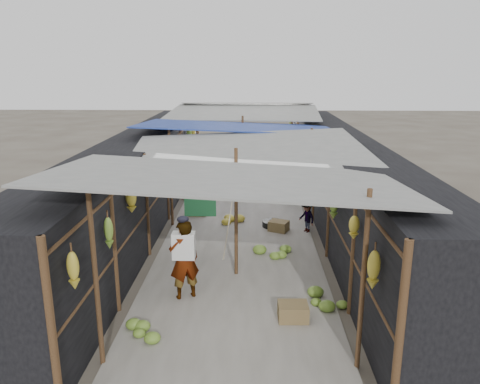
# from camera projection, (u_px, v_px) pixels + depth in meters

# --- Properties ---
(ground) EXTENTS (80.00, 80.00, 0.00)m
(ground) POSITION_uv_depth(u_px,v_px,m) (229.00, 365.00, 6.62)
(ground) COLOR #6B6356
(ground) RESTS_ON ground
(aisle_slab) EXTENTS (3.60, 16.00, 0.02)m
(aisle_slab) POSITION_uv_depth(u_px,v_px,m) (241.00, 220.00, 12.89)
(aisle_slab) COLOR #9E998E
(aisle_slab) RESTS_ON ground
(stall_left) EXTENTS (1.40, 15.00, 2.30)m
(stall_left) POSITION_uv_depth(u_px,v_px,m) (141.00, 179.00, 12.66)
(stall_left) COLOR black
(stall_left) RESTS_ON ground
(stall_right) EXTENTS (1.40, 15.00, 2.30)m
(stall_right) POSITION_uv_depth(u_px,v_px,m) (341.00, 180.00, 12.53)
(stall_right) COLOR black
(stall_right) RESTS_ON ground
(crate_near) EXTENTS (0.50, 0.41, 0.30)m
(crate_near) POSITION_uv_depth(u_px,v_px,m) (293.00, 312.00, 7.76)
(crate_near) COLOR olive
(crate_near) RESTS_ON ground
(crate_mid) EXTENTS (0.57, 0.53, 0.28)m
(crate_mid) POSITION_uv_depth(u_px,v_px,m) (279.00, 226.00, 11.96)
(crate_mid) COLOR olive
(crate_mid) RESTS_ON ground
(crate_back) EXTENTS (0.48, 0.39, 0.30)m
(crate_back) POSITION_uv_depth(u_px,v_px,m) (198.00, 211.00, 13.22)
(crate_back) COLOR olive
(crate_back) RESTS_ON ground
(black_basin) EXTENTS (0.57, 0.57, 0.17)m
(black_basin) POSITION_uv_depth(u_px,v_px,m) (273.00, 224.00, 12.28)
(black_basin) COLOR black
(black_basin) RESTS_ON ground
(vendor_elderly) EXTENTS (0.65, 0.56, 1.50)m
(vendor_elderly) POSITION_uv_depth(u_px,v_px,m) (184.00, 260.00, 8.36)
(vendor_elderly) COLOR silver
(vendor_elderly) RESTS_ON ground
(shopper_blue) EXTENTS (0.80, 0.68, 1.44)m
(shopper_blue) POSITION_uv_depth(u_px,v_px,m) (236.00, 178.00, 14.60)
(shopper_blue) COLOR #1E4098
(shopper_blue) RESTS_ON ground
(vendor_seated) EXTENTS (0.54, 0.61, 0.82)m
(vendor_seated) POSITION_uv_depth(u_px,v_px,m) (307.00, 217.00, 11.82)
(vendor_seated) COLOR #45413C
(vendor_seated) RESTS_ON ground
(market_canopy) EXTENTS (5.62, 15.20, 2.77)m
(market_canopy) POSITION_uv_depth(u_px,v_px,m) (242.00, 131.00, 12.58)
(market_canopy) COLOR brown
(market_canopy) RESTS_ON ground
(hanging_bananas) EXTENTS (3.95, 14.36, 0.82)m
(hanging_bananas) POSITION_uv_depth(u_px,v_px,m) (237.00, 159.00, 12.59)
(hanging_bananas) COLOR gold
(hanging_bananas) RESTS_ON ground
(floor_bananas) EXTENTS (3.74, 10.66, 0.36)m
(floor_bananas) POSITION_uv_depth(u_px,v_px,m) (251.00, 216.00, 12.70)
(floor_bananas) COLOR olive
(floor_bananas) RESTS_ON ground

